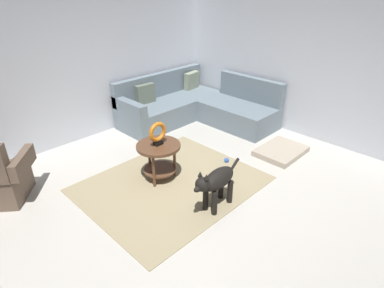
% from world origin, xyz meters
% --- Properties ---
extents(ground_plane, '(6.00, 6.00, 0.10)m').
position_xyz_m(ground_plane, '(0.00, 0.00, -0.05)').
color(ground_plane, beige).
extents(wall_back, '(6.00, 0.12, 2.70)m').
position_xyz_m(wall_back, '(0.00, 2.94, 1.35)').
color(wall_back, silver).
rests_on(wall_back, ground_plane).
extents(wall_right, '(0.12, 6.00, 2.70)m').
position_xyz_m(wall_right, '(2.94, 0.00, 1.35)').
color(wall_right, silver).
rests_on(wall_right, ground_plane).
extents(area_rug, '(2.30, 1.90, 0.01)m').
position_xyz_m(area_rug, '(0.15, 0.70, 0.01)').
color(area_rug, tan).
rests_on(area_rug, ground_plane).
extents(sectional_couch, '(2.20, 2.25, 0.88)m').
position_xyz_m(sectional_couch, '(1.99, 2.02, 0.29)').
color(sectional_couch, slate).
rests_on(sectional_couch, ground_plane).
extents(side_table, '(0.60, 0.60, 0.54)m').
position_xyz_m(side_table, '(0.13, 0.92, 0.42)').
color(side_table, brown).
rests_on(side_table, ground_plane).
extents(torus_sculpture, '(0.28, 0.08, 0.33)m').
position_xyz_m(torus_sculpture, '(0.13, 0.92, 0.71)').
color(torus_sculpture, black).
rests_on(torus_sculpture, side_table).
extents(dog_bed_mat, '(0.80, 0.60, 0.09)m').
position_xyz_m(dog_bed_mat, '(1.98, 0.08, 0.04)').
color(dog_bed_mat, '#B2A38E').
rests_on(dog_bed_mat, ground_plane).
extents(dog, '(0.85, 0.25, 0.63)m').
position_xyz_m(dog, '(0.19, -0.06, 0.38)').
color(dog, black).
rests_on(dog, ground_plane).
extents(dog_toy_ball, '(0.07, 0.07, 0.07)m').
position_xyz_m(dog_toy_ball, '(1.14, 0.53, 0.04)').
color(dog_toy_ball, blue).
rests_on(dog_toy_ball, ground_plane).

